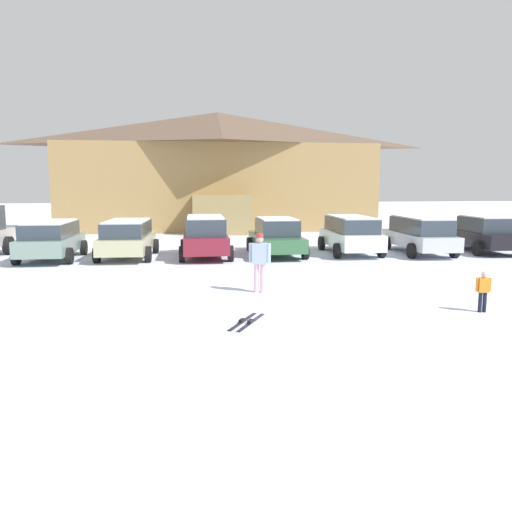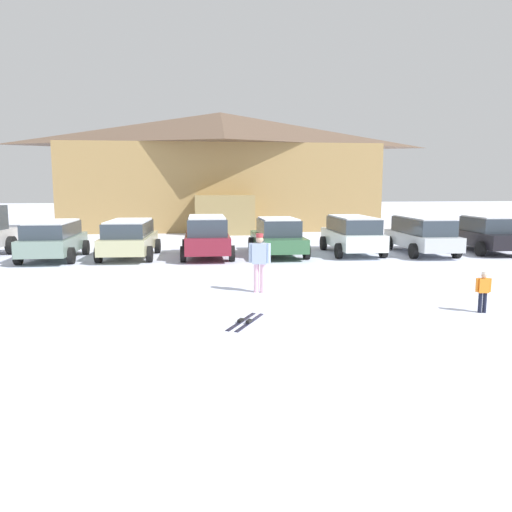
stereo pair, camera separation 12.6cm
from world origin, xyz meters
TOP-DOWN VIEW (x-y plane):
  - ground at (0.00, 0.00)m, footprint 160.00×160.00m
  - ski_lodge at (-0.90, 26.49)m, footprint 21.36×9.90m
  - parked_grey_wagon at (-8.57, 12.17)m, footprint 2.20×4.20m
  - parked_beige_suv at (-5.57, 12.30)m, footprint 2.37×4.39m
  - parked_maroon_van at (-2.36, 12.02)m, footprint 2.18×4.21m
  - parked_green_coupe at (0.69, 12.26)m, footprint 2.15×4.62m
  - parked_white_suv at (4.02, 12.30)m, footprint 2.23×4.54m
  - parked_silver_wagon at (7.05, 11.90)m, footprint 2.21×4.75m
  - parked_black_sedan at (10.20, 12.10)m, footprint 2.25×4.58m
  - skier_adult_in_blue_parka at (-1.11, 4.85)m, footprint 0.60×0.34m
  - skier_child_in_orange_jacket at (3.82, 1.93)m, footprint 0.36×0.18m
  - pair_of_skis at (-1.85, 1.79)m, footprint 0.98×1.50m

SIDE VIEW (x-z plane):
  - ground at x=0.00m, z-range 0.00..0.00m
  - pair_of_skis at x=-1.85m, z-range -0.02..0.06m
  - skier_child_in_orange_jacket at x=3.82m, z-range 0.06..1.05m
  - parked_green_coupe at x=0.69m, z-range 0.01..1.63m
  - parked_black_sedan at x=10.20m, z-range 0.01..1.65m
  - parked_grey_wagon at x=-8.57m, z-range 0.07..1.65m
  - parked_beige_suv at x=-5.57m, z-range 0.07..1.65m
  - parked_silver_wagon at x=7.05m, z-range 0.07..1.70m
  - parked_white_suv at x=4.02m, z-range 0.07..1.72m
  - parked_maroon_van at x=-2.36m, z-range 0.06..1.79m
  - skier_adult_in_blue_parka at x=-1.11m, z-range 0.11..1.78m
  - ski_lodge at x=-0.90m, z-range 0.05..8.03m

